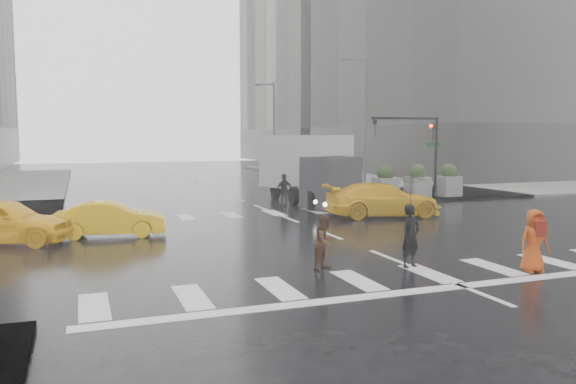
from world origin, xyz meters
name	(u,v)px	position (x,y,z in m)	size (l,w,h in m)	color
ground	(330,235)	(0.00, 0.00, 0.00)	(120.00, 120.00, 0.00)	black
sidewalk_ne	(466,181)	(19.50, 17.50, 0.07)	(35.00, 35.00, 0.15)	slate
building_ne_far	(351,47)	(29.00, 56.00, 16.27)	(26.05, 26.05, 36.00)	#A29C8D
road_markings	(330,234)	(0.00, 0.00, 0.01)	(18.00, 48.00, 0.01)	silver
traffic_signal_pole	(421,141)	(9.01, 8.01, 3.22)	(4.45, 0.42, 4.50)	black
street_lamp_near	(364,115)	(10.87, 18.00, 4.95)	(2.15, 0.22, 9.00)	#59595B
street_lamp_far	(273,122)	(10.87, 38.00, 4.95)	(2.15, 0.22, 9.00)	#59595B
planter_west	(385,183)	(7.00, 8.20, 0.98)	(1.10, 1.10, 1.80)	slate
planter_mid	(418,182)	(9.00, 8.20, 0.98)	(1.10, 1.10, 1.80)	slate
planter_east	(448,181)	(11.00, 8.20, 0.98)	(1.10, 1.10, 1.80)	slate
pedestrian_black	(411,207)	(-0.07, -5.26, 1.61)	(1.19, 1.20, 2.43)	black
pedestrian_brown	(325,242)	(-2.25, -4.63, 0.71)	(0.69, 0.54, 1.43)	#412717
pedestrian_orange	(534,240)	(2.58, -6.80, 0.82)	(0.86, 0.63, 1.62)	#C2420D
pedestrian_far_a	(284,190)	(1.20, 7.96, 0.81)	(0.95, 0.58, 1.62)	black
pedestrian_far_b	(350,188)	(4.32, 7.03, 0.88)	(1.14, 0.63, 1.77)	black
taxi_front	(1,221)	(-10.59, 2.09, 0.75)	(1.77, 4.39, 1.50)	yellow
taxi_mid	(111,219)	(-7.24, 2.30, 0.61)	(1.29, 3.70, 1.22)	yellow
taxi_rear	(383,200)	(4.00, 3.27, 0.73)	(2.03, 4.42, 1.45)	yellow
box_truck	(311,167)	(3.00, 8.82, 1.87)	(2.48, 6.61, 3.51)	silver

